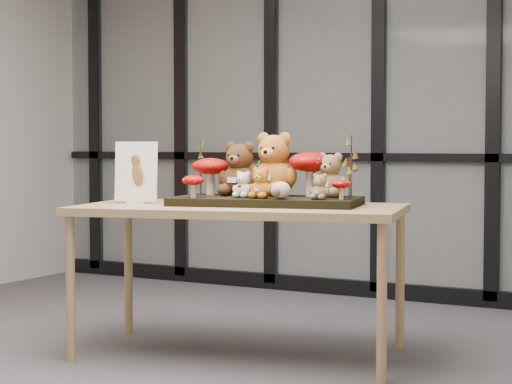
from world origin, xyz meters
The scene contains 23 objects.
floor centered at (0.00, 0.00, 0.00)m, with size 5.00×5.00×0.00m, color #57575C.
room_shell centered at (0.00, 0.00, 1.68)m, with size 5.00×5.00×5.00m.
glass_partition centered at (0.00, 2.47, 1.42)m, with size 4.90×0.06×2.78m.
display_table centered at (0.49, 0.36, 0.75)m, with size 1.90×1.26×0.82m.
diorama_tray centered at (0.60, 0.46, 0.84)m, with size 1.00×0.50×0.04m, color black.
bear_pooh_yellow centered at (0.57, 0.59, 1.05)m, with size 0.30×0.27×0.39m, color #C16C26, non-canonical shape.
bear_brown_medium centered at (0.40, 0.50, 1.03)m, with size 0.25×0.23×0.33m, color #4A2B14, non-canonical shape.
bear_tan_back centered at (0.90, 0.62, 0.99)m, with size 0.20×0.18×0.27m, color olive, non-canonical shape.
bear_small_yellow centered at (0.63, 0.33, 0.95)m, with size 0.14×0.13×0.18m, color orange, non-canonical shape.
bear_white_bow centered at (0.51, 0.34, 0.94)m, with size 0.12×0.11×0.16m, color white, non-canonical shape.
bear_beige_small centered at (0.94, 0.40, 0.93)m, with size 0.11×0.10×0.15m, color #917651, non-canonical shape.
plush_cream_hedgehog centered at (0.75, 0.33, 0.91)m, with size 0.08×0.07×0.10m, color beige, non-canonical shape.
mushroom_back_left centered at (0.21, 0.50, 0.97)m, with size 0.21×0.21×0.23m, color #A00705, non-canonical shape.
mushroom_back_right centered at (0.78, 0.63, 1.00)m, with size 0.25×0.25×0.27m, color #A00705, non-canonical shape.
mushroom_front_left centered at (0.27, 0.22, 0.93)m, with size 0.12×0.12×0.13m, color #A00705, non-canonical shape.
mushroom_front_right centered at (1.04, 0.45, 0.92)m, with size 0.10×0.10×0.12m, color #A00705, non-canonical shape.
sprig_green_far_left centered at (0.16, 0.48, 1.02)m, with size 0.05×0.05×0.32m, color black, non-canonical shape.
sprig_green_mid_left centered at (0.30, 0.57, 0.98)m, with size 0.05×0.05×0.23m, color black, non-canonical shape.
sprig_dry_far_right centered at (1.00, 0.67, 1.03)m, with size 0.05×0.05×0.34m, color brown, non-canonical shape.
sprig_dry_mid_right centered at (1.05, 0.54, 0.97)m, with size 0.05×0.05×0.22m, color brown, non-canonical shape.
sprig_green_centre centered at (0.47, 0.63, 0.96)m, with size 0.05×0.05×0.20m, color black, non-canonical shape.
sign_holder centered at (-0.11, 0.24, 0.98)m, with size 0.24×0.12×0.35m.
label_card centered at (0.62, 0.04, 0.82)m, with size 0.10×0.03×0.00m, color white.
Camera 1 is at (2.99, -3.96, 1.15)m, focal length 65.00 mm.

